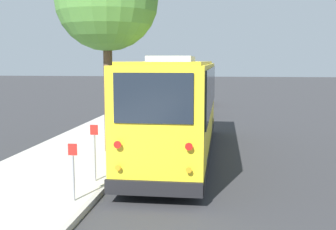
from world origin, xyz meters
TOP-DOWN VIEW (x-y plane):
  - ground_plane at (0.00, 0.00)m, footprint 160.00×160.00m
  - sidewalk_slab at (0.00, 3.76)m, footprint 80.00×4.15m
  - curb_strip at (0.00, 1.62)m, footprint 80.00×0.14m
  - shuttle_bus at (-0.49, 0.08)m, footprint 11.35×2.60m
  - parked_sedan_gray at (11.30, 0.51)m, footprint 4.26×1.72m
  - parked_sedan_maroon at (17.84, 0.42)m, footprint 4.54×1.94m
  - sign_post_near at (-6.27, 2.00)m, footprint 0.06×0.22m
  - sign_post_far at (-4.56, 2.00)m, footprint 0.06×0.22m
  - fire_hydrant at (6.38, 2.03)m, footprint 0.22×0.22m

SIDE VIEW (x-z plane):
  - ground_plane at x=0.00m, z-range 0.00..0.00m
  - sidewalk_slab at x=0.00m, z-range 0.00..0.15m
  - curb_strip at x=0.00m, z-range 0.00..0.15m
  - fire_hydrant at x=6.38m, z-range 0.15..0.96m
  - parked_sedan_maroon at x=17.84m, z-range -0.05..1.23m
  - parked_sedan_gray at x=11.30m, z-range -0.05..1.25m
  - sign_post_near at x=-6.27m, z-range 0.17..1.57m
  - sign_post_far at x=-4.56m, z-range 0.17..1.76m
  - shuttle_bus at x=-0.49m, z-range 0.14..3.78m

